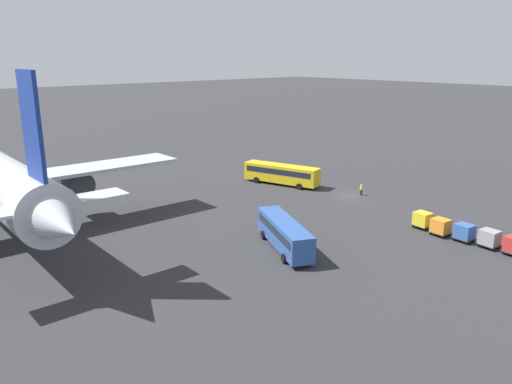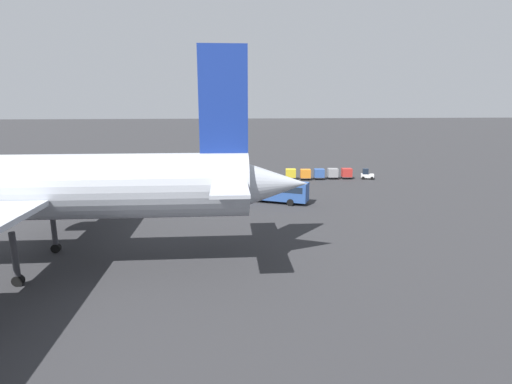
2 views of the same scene
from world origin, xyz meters
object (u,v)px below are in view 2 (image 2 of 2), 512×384
baggage_tug (367,174)px  cargo_cart_yellow (291,173)px  cargo_cart_grey (333,173)px  cargo_cart_orange (305,174)px  shuttle_bus_far (269,189)px  airplane (11,189)px  worker_person (217,171)px  cargo_cart_blue (319,173)px  shuttle_bus_near (151,170)px  cargo_cart_red (347,173)px

baggage_tug → cargo_cart_yellow: size_ratio=1.24×
cargo_cart_grey → cargo_cart_orange: size_ratio=1.00×
shuttle_bus_far → cargo_cart_grey: size_ratio=5.40×
airplane → cargo_cart_yellow: size_ratio=24.38×
baggage_tug → worker_person: (29.12, -7.54, -0.07)m
baggage_tug → cargo_cart_blue: size_ratio=1.24×
baggage_tug → cargo_cart_orange: baggage_tug is taller
shuttle_bus_near → cargo_cart_blue: 32.56m
worker_person → cargo_cart_orange: size_ratio=0.81×
shuttle_bus_near → airplane: bearing=66.6°
baggage_tug → cargo_cart_yellow: baggage_tug is taller
shuttle_bus_far → cargo_cart_orange: 19.03m
cargo_cart_blue → cargo_cart_red: bearing=-179.1°
cargo_cart_blue → cargo_cart_orange: bearing=5.4°
shuttle_bus_far → worker_person: (7.84, -23.99, -1.05)m
cargo_cart_red → cargo_cart_grey: (2.77, -0.12, 0.00)m
shuttle_bus_far → baggage_tug: 26.92m
airplane → baggage_tug: airplane is taller
airplane → cargo_cart_blue: (-37.40, -39.37, -6.13)m
shuttle_bus_near → cargo_cart_blue: shuttle_bus_near is taller
cargo_cart_orange → cargo_cart_grey: bearing=-175.2°
worker_person → cargo_cart_yellow: (-14.22, 6.60, 0.32)m
worker_person → cargo_cart_red: cargo_cart_red is taller
cargo_cart_red → cargo_cart_orange: same height
cargo_cart_blue → cargo_cart_orange: (2.77, 0.26, 0.00)m
shuttle_bus_near → worker_person: bearing=-177.1°
cargo_cart_orange → cargo_cart_blue: bearing=-174.6°
airplane → cargo_cart_yellow: bearing=-127.5°
shuttle_bus_far → cargo_cart_blue: bearing=-100.2°
shuttle_bus_near → shuttle_bus_far: 28.30m
baggage_tug → cargo_cart_blue: baggage_tug is taller
worker_person → cargo_cart_blue: cargo_cart_blue is taller
shuttle_bus_far → worker_person: 25.26m
cargo_cart_grey → cargo_cart_yellow: size_ratio=1.00×
cargo_cart_grey → shuttle_bus_near: bearing=-3.8°
cargo_cart_red → shuttle_bus_far: bearing=44.3°
airplane → cargo_cart_red: airplane is taller
worker_person → cargo_cart_red: 26.22m
shuttle_bus_far → cargo_cart_blue: (-11.91, -16.94, -0.73)m
baggage_tug → cargo_cart_red: bearing=7.7°
baggage_tug → worker_person: size_ratio=1.53×
baggage_tug → cargo_cart_yellow: 14.93m
cargo_cart_red → cargo_cart_grey: bearing=-2.5°
baggage_tug → cargo_cart_orange: (12.14, -0.22, 0.25)m
cargo_cart_red → cargo_cart_orange: bearing=2.4°
airplane → worker_person: size_ratio=30.14×
shuttle_bus_far → cargo_cart_red: shuttle_bus_far is taller
worker_person → cargo_cart_grey: size_ratio=0.81×
cargo_cart_blue → cargo_cart_yellow: size_ratio=1.00×
cargo_cart_yellow → cargo_cart_red: bearing=178.1°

